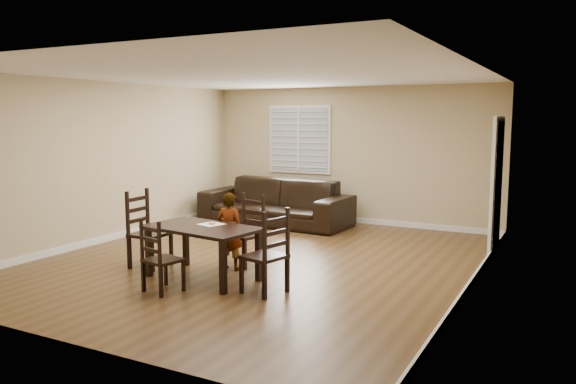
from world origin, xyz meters
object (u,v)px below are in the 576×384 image
at_px(donut, 212,223).
at_px(chair_near, 250,232).
at_px(chair_left, 143,232).
at_px(chair_right, 272,256).
at_px(sofa, 275,202).
at_px(chair_far, 155,260).
at_px(child, 230,231).
at_px(dining_table, 202,233).

bearing_deg(donut, chair_near, 82.50).
distance_m(chair_left, donut, 1.21).
height_order(chair_right, sofa, chair_right).
bearing_deg(donut, chair_left, -178.75).
bearing_deg(sofa, chair_near, -64.79).
bearing_deg(chair_right, donut, -94.01).
xyz_separation_m(chair_near, chair_left, (-1.29, -0.81, 0.03)).
distance_m(chair_far, child, 1.33).
relative_size(chair_left, child, 1.00).
bearing_deg(chair_near, child, -86.41).
height_order(chair_right, child, child).
relative_size(chair_near, chair_far, 1.12).
relative_size(child, donut, 11.54).
distance_m(chair_left, sofa, 3.67).
bearing_deg(chair_right, child, -110.64).
distance_m(donut, sofa, 3.80).
distance_m(chair_near, donut, 0.83).
relative_size(chair_far, chair_left, 0.83).
height_order(chair_near, donut, chair_near).
xyz_separation_m(chair_near, chair_far, (-0.27, -1.72, -0.05)).
bearing_deg(sofa, chair_far, -75.90).
relative_size(dining_table, child, 1.46).
xyz_separation_m(child, donut, (-0.03, -0.37, 0.18)).
bearing_deg(chair_far, chair_left, -28.26).
bearing_deg(donut, chair_far, -99.80).
height_order(chair_far, child, child).
height_order(chair_far, chair_left, chair_left).
bearing_deg(dining_table, donut, 83.66).
relative_size(chair_near, child, 0.93).
relative_size(chair_far, sofa, 0.30).
distance_m(chair_near, sofa, 3.09).
relative_size(dining_table, chair_right, 1.54).
distance_m(chair_near, chair_far, 1.74).
xyz_separation_m(chair_left, child, (1.22, 0.40, 0.05)).
xyz_separation_m(chair_near, chair_right, (0.99, -1.12, 0.01)).
bearing_deg(sofa, chair_left, -88.91).
bearing_deg(chair_near, sofa, 125.42).
relative_size(chair_far, chair_right, 0.87).
bearing_deg(chair_right, dining_table, -85.58).
xyz_separation_m(chair_far, sofa, (-0.90, 4.58, 0.03)).
bearing_deg(chair_far, chair_right, -140.65).
height_order(dining_table, child, child).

